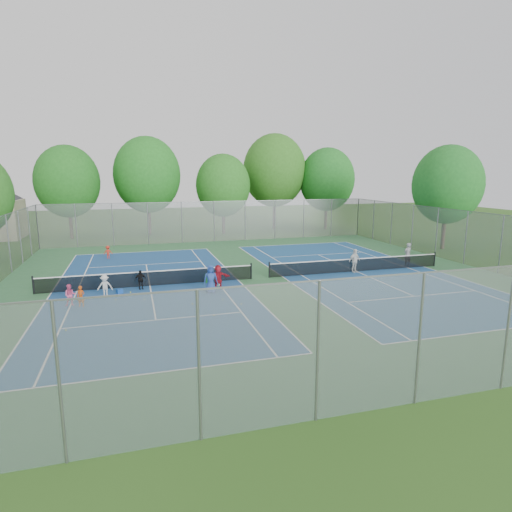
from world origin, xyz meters
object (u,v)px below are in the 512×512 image
at_px(net_left, 150,279).
at_px(ball_crate, 120,291).
at_px(net_right, 357,265).
at_px(instructor, 408,254).
at_px(ball_hopper, 208,279).

distance_m(net_left, ball_crate, 2.11).
relative_size(net_right, ball_crate, 42.11).
relative_size(net_left, net_right, 1.00).
relative_size(ball_crate, instructor, 0.18).
height_order(net_right, instructor, instructor).
xyz_separation_m(net_left, ball_crate, (-1.72, -1.18, -0.32)).
distance_m(net_left, net_right, 14.00).
relative_size(ball_crate, ball_hopper, 0.60).
relative_size(net_right, ball_hopper, 25.06).
height_order(ball_crate, ball_hopper, ball_hopper).
distance_m(net_left, instructor, 18.59).
xyz_separation_m(ball_crate, ball_hopper, (5.23, 0.98, 0.13)).
relative_size(net_left, ball_hopper, 25.06).
bearing_deg(ball_hopper, net_right, 1.10).
bearing_deg(net_left, instructor, 2.21).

